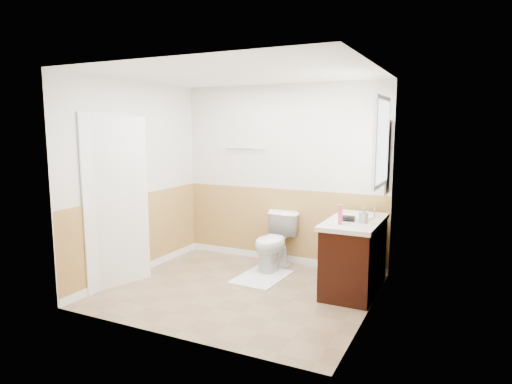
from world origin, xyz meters
The scene contains 32 objects.
floor centered at (0.00, 0.00, 0.00)m, with size 3.00×3.00×0.00m, color #8C7051.
ceiling centered at (0.00, 0.00, 2.50)m, with size 3.00×3.00×0.00m, color white.
wall_back centered at (0.00, 1.30, 1.25)m, with size 3.00×3.00×0.00m, color silver.
wall_front centered at (0.00, -1.30, 1.25)m, with size 3.00×3.00×0.00m, color silver.
wall_left centered at (-1.50, 0.00, 1.25)m, with size 3.00×3.00×0.00m, color silver.
wall_right centered at (1.50, 0.00, 1.25)m, with size 3.00×3.00×0.00m, color silver.
wainscot_back centered at (0.00, 1.29, 0.50)m, with size 3.00×3.00×0.00m, color tan.
wainscot_front centered at (0.00, -1.29, 0.50)m, with size 3.00×3.00×0.00m, color tan.
wainscot_left centered at (-1.49, 0.00, 0.50)m, with size 2.60×2.60×0.00m, color tan.
wainscot_right centered at (1.49, 0.00, 0.50)m, with size 2.60×2.60×0.00m, color tan.
toilet centered at (0.05, 0.91, 0.38)m, with size 0.42×0.74×0.76m, color white.
bath_mat centered at (0.05, 0.51, 0.01)m, with size 0.55×0.80×0.02m, color silver.
vanity_cabinet centered at (1.21, 0.60, 0.40)m, with size 0.55×1.10×0.80m, color black.
vanity_knob_left centered at (0.91, 0.50, 0.55)m, with size 0.03×0.03×0.03m, color silver.
vanity_knob_right centered at (0.91, 0.70, 0.55)m, with size 0.03×0.03×0.03m, color silver.
countertop centered at (1.20, 0.60, 0.83)m, with size 0.60×1.15×0.05m, color silver.
sink_basin centered at (1.21, 0.75, 0.86)m, with size 0.36×0.36×0.02m, color white.
faucet centered at (1.39, 0.75, 0.92)m, with size 0.02×0.02×0.14m, color #B9B7BE.
lotion_bottle centered at (1.11, 0.29, 0.96)m, with size 0.05×0.05×0.22m, color #E63B72.
soap_dispenser centered at (1.33, 0.46, 0.94)m, with size 0.08×0.08×0.17m, color #9199A3.
hair_dryer_body centered at (1.16, 0.48, 0.89)m, with size 0.07×0.07×0.14m, color black.
hair_dryer_handle centered at (1.13, 0.55, 0.86)m, with size 0.03×0.03×0.07m, color black.
mirror_panel centered at (1.48, 1.10, 1.55)m, with size 0.02×0.35×0.90m, color silver.
window_frame centered at (1.47, 0.59, 1.75)m, with size 0.04×0.80×1.00m, color white.
window_glass centered at (1.49, 0.59, 1.75)m, with size 0.01×0.70×0.90m, color white.
door centered at (-1.40, -0.45, 1.02)m, with size 0.05×0.80×2.04m, color white.
door_frame centered at (-1.48, -0.45, 1.03)m, with size 0.02×0.92×2.10m, color white.
door_knob centered at (-1.34, -0.12, 0.95)m, with size 0.06×0.06×0.06m, color silver.
towel_bar centered at (-0.55, 1.25, 1.60)m, with size 0.02×0.02×0.62m, color silver.
tp_holder_bar centered at (-0.10, 1.23, 0.70)m, with size 0.02×0.02×0.14m, color silver.
tp_roll centered at (-0.10, 1.23, 0.70)m, with size 0.11×0.11×0.10m, color white.
tp_sheet centered at (-0.10, 1.23, 0.59)m, with size 0.10×0.01×0.16m, color white.
Camera 1 is at (2.35, -4.41, 1.91)m, focal length 30.97 mm.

